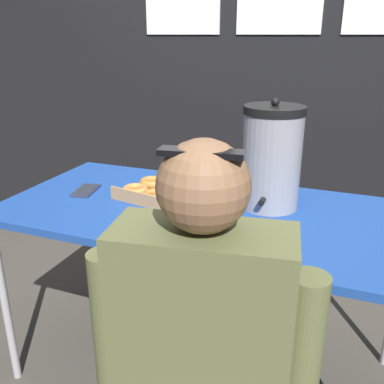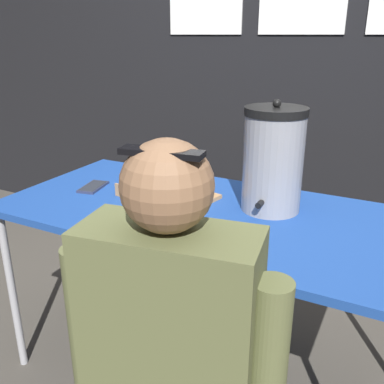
{
  "view_description": "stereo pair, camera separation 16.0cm",
  "coord_description": "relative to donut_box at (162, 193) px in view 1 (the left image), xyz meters",
  "views": [
    {
      "loc": [
        0.49,
        -1.4,
        1.37
      ],
      "look_at": [
        -0.06,
        0.0,
        0.82
      ],
      "focal_mm": 40.0,
      "sensor_mm": 36.0,
      "label": 1
    },
    {
      "loc": [
        0.63,
        -1.33,
        1.37
      ],
      "look_at": [
        -0.06,
        0.0,
        0.82
      ],
      "focal_mm": 40.0,
      "sensor_mm": 36.0,
      "label": 2
    }
  ],
  "objects": [
    {
      "name": "ground_plane",
      "position": [
        0.2,
        -0.04,
        -0.78
      ],
      "size": [
        12.0,
        12.0,
        0.0
      ],
      "primitive_type": "plane",
      "color": "#4C473F"
    },
    {
      "name": "back_wall",
      "position": [
        0.2,
        1.2,
        0.5
      ],
      "size": [
        6.0,
        0.11,
        2.56
      ],
      "color": "black",
      "rests_on": "ground"
    },
    {
      "name": "folding_table",
      "position": [
        0.2,
        -0.04,
        -0.07
      ],
      "size": [
        1.55,
        0.74,
        0.76
      ],
      "color": "#1E479E",
      "rests_on": "ground"
    },
    {
      "name": "donut_box",
      "position": [
        0.0,
        0.0,
        0.0
      ],
      "size": [
        0.4,
        0.31,
        0.05
      ],
      "rotation": [
        0.0,
        0.0,
        -0.2
      ],
      "color": "tan",
      "rests_on": "folding_table"
    },
    {
      "name": "coffee_urn",
      "position": [
        0.41,
        0.07,
        0.17
      ],
      "size": [
        0.22,
        0.25,
        0.41
      ],
      "color": "#939399",
      "rests_on": "folding_table"
    },
    {
      "name": "cell_phone",
      "position": [
        -0.33,
        -0.05,
        -0.01
      ],
      "size": [
        0.11,
        0.16,
        0.01
      ],
      "rotation": [
        0.0,
        0.0,
        0.2
      ],
      "color": "#2D334C",
      "rests_on": "folding_table"
    }
  ]
}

